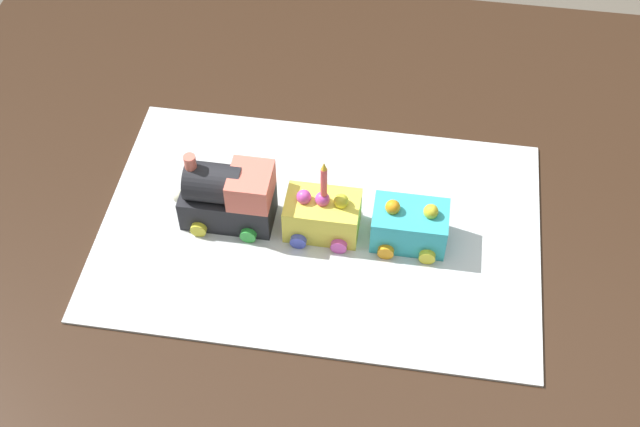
% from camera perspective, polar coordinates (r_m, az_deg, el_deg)
% --- Properties ---
extents(dining_table, '(1.40, 1.00, 0.74)m').
position_cam_1_polar(dining_table, '(1.26, 3.20, -2.38)').
color(dining_table, '#382316').
rests_on(dining_table, ground).
extents(cake_board, '(0.60, 0.40, 0.00)m').
position_cam_1_polar(cake_board, '(1.14, 0.00, -1.02)').
color(cake_board, silver).
rests_on(cake_board, dining_table).
extents(cake_locomotive, '(0.14, 0.08, 0.12)m').
position_cam_1_polar(cake_locomotive, '(1.13, -6.34, 1.24)').
color(cake_locomotive, '#232328').
rests_on(cake_locomotive, cake_board).
extents(cake_car_gondola_lemon, '(0.10, 0.08, 0.07)m').
position_cam_1_polar(cake_car_gondola_lemon, '(1.12, 0.17, -0.09)').
color(cake_car_gondola_lemon, '#F4E04C').
rests_on(cake_car_gondola_lemon, cake_board).
extents(cake_car_tanker_turquoise, '(0.10, 0.08, 0.07)m').
position_cam_1_polar(cake_car_tanker_turquoise, '(1.11, 6.18, -0.81)').
color(cake_car_tanker_turquoise, '#38B7C6').
rests_on(cake_car_tanker_turquoise, cake_board).
extents(birthday_candle, '(0.01, 0.01, 0.06)m').
position_cam_1_polar(birthday_candle, '(1.06, 0.27, 2.36)').
color(birthday_candle, '#F24C59').
rests_on(birthday_candle, cake_car_gondola_lemon).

